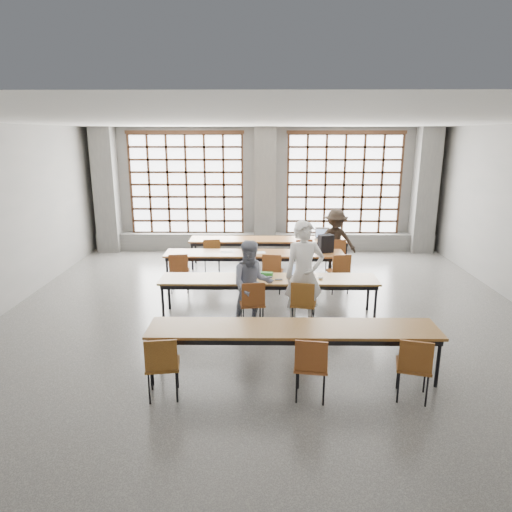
{
  "coord_description": "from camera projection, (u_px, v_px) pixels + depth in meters",
  "views": [
    {
      "loc": [
        -0.11,
        -7.69,
        3.31
      ],
      "look_at": [
        -0.2,
        0.4,
        1.13
      ],
      "focal_mm": 32.0,
      "sensor_mm": 36.0,
      "label": 1
    }
  ],
  "objects": [
    {
      "name": "desk_row_b",
      "position": [
        254.0,
        255.0,
        10.24
      ],
      "size": [
        4.0,
        0.7,
        0.73
      ],
      "color": "brown",
      "rests_on": "floor"
    },
    {
      "name": "student_back",
      "position": [
        335.0,
        241.0,
        11.05
      ],
      "size": [
        1.04,
        0.63,
        1.56
      ],
      "primitive_type": "imported",
      "rotation": [
        0.0,
        0.0,
        0.05
      ],
      "color": "black",
      "rests_on": "floor"
    },
    {
      "name": "laptop_back",
      "position": [
        322.0,
        236.0,
        11.64
      ],
      "size": [
        0.4,
        0.36,
        0.26
      ],
      "color": "#ABABB0",
      "rests_on": "desk_row_a"
    },
    {
      "name": "mouse",
      "position": [
        320.0,
        278.0,
        8.37
      ],
      "size": [
        0.11,
        0.09,
        0.04
      ],
      "primitive_type": "ellipsoid",
      "rotation": [
        0.0,
        0.0,
        0.36
      ],
      "color": "silver",
      "rests_on": "desk_row_c"
    },
    {
      "name": "paper_sheet_c",
      "position": [
        259.0,
        253.0,
        10.22
      ],
      "size": [
        0.33,
        0.26,
        0.0
      ],
      "primitive_type": "cube",
      "rotation": [
        0.0,
        0.0,
        0.18
      ],
      "color": "silver",
      "rests_on": "desk_row_b"
    },
    {
      "name": "chair_mid_centre",
      "position": [
        272.0,
        269.0,
        9.66
      ],
      "size": [
        0.47,
        0.47,
        0.88
      ],
      "color": "brown",
      "rests_on": "floor"
    },
    {
      "name": "desk_row_c",
      "position": [
        269.0,
        282.0,
        8.42
      ],
      "size": [
        4.0,
        0.7,
        0.73
      ],
      "color": "brown",
      "rests_on": "floor"
    },
    {
      "name": "wall_back",
      "position": [
        265.0,
        190.0,
        13.14
      ],
      "size": [
        10.0,
        0.0,
        10.0
      ],
      "primitive_type": "plane",
      "rotation": [
        1.57,
        0.0,
        0.0
      ],
      "color": "slate",
      "rests_on": "floor"
    },
    {
      "name": "chair_near_right",
      "position": [
        414.0,
        363.0,
        5.71
      ],
      "size": [
        0.51,
        0.52,
        0.88
      ],
      "color": "brown",
      "rests_on": "floor"
    },
    {
      "name": "column_left",
      "position": [
        107.0,
        191.0,
        12.92
      ],
      "size": [
        0.6,
        0.55,
        3.5
      ],
      "primitive_type": "cube",
      "color": "#575754",
      "rests_on": "floor"
    },
    {
      "name": "chair_front_left",
      "position": [
        253.0,
        300.0,
        7.85
      ],
      "size": [
        0.48,
        0.48,
        0.88
      ],
      "color": "brown",
      "rests_on": "floor"
    },
    {
      "name": "green_box",
      "position": [
        266.0,
        275.0,
        8.47
      ],
      "size": [
        0.26,
        0.13,
        0.09
      ],
      "primitive_type": "cube",
      "rotation": [
        0.0,
        0.0,
        -0.16
      ],
      "color": "#2A812D",
      "rests_on": "desk_row_c"
    },
    {
      "name": "desk_row_a",
      "position": [
        269.0,
        241.0,
        11.58
      ],
      "size": [
        4.0,
        0.7,
        0.73
      ],
      "color": "brown",
      "rests_on": "floor"
    },
    {
      "name": "chair_mid_left",
      "position": [
        179.0,
        269.0,
        9.68
      ],
      "size": [
        0.46,
        0.47,
        0.88
      ],
      "color": "brown",
      "rests_on": "floor"
    },
    {
      "name": "window_left",
      "position": [
        187.0,
        185.0,
        13.05
      ],
      "size": [
        3.32,
        0.12,
        3.0
      ],
      "color": "white",
      "rests_on": "wall_back"
    },
    {
      "name": "chair_near_mid",
      "position": [
        311.0,
        362.0,
        5.72
      ],
      "size": [
        0.48,
        0.48,
        0.88
      ],
      "color": "brown",
      "rests_on": "floor"
    },
    {
      "name": "phone",
      "position": [
        279.0,
        280.0,
        8.31
      ],
      "size": [
        0.14,
        0.07,
        0.01
      ],
      "primitive_type": "cube",
      "rotation": [
        0.0,
        0.0,
        0.11
      ],
      "color": "black",
      "rests_on": "desk_row_c"
    },
    {
      "name": "student_female",
      "position": [
        252.0,
        284.0,
        7.92
      ],
      "size": [
        0.83,
        0.68,
        1.56
      ],
      "primitive_type": "imported",
      "rotation": [
        0.0,
        0.0,
        0.13
      ],
      "color": "navy",
      "rests_on": "floor"
    },
    {
      "name": "chair_near_left",
      "position": [
        162.0,
        361.0,
        5.74
      ],
      "size": [
        0.48,
        0.48,
        0.88
      ],
      "color": "brown",
      "rests_on": "floor"
    },
    {
      "name": "laptop_front",
      "position": [
        298.0,
        273.0,
        8.49
      ],
      "size": [
        0.37,
        0.32,
        0.26
      ],
      "color": "#B4B3B8",
      "rests_on": "desk_row_c"
    },
    {
      "name": "desk_row_d",
      "position": [
        293.0,
        332.0,
        6.29
      ],
      "size": [
        4.0,
        0.7,
        0.73
      ],
      "color": "brown",
      "rests_on": "floor"
    },
    {
      "name": "wall_front",
      "position": [
        281.0,
        425.0,
        2.52
      ],
      "size": [
        10.0,
        0.0,
        10.0
      ],
      "primitive_type": "plane",
      "rotation": [
        -1.57,
        0.0,
        0.0
      ],
      "color": "slate",
      "rests_on": "floor"
    },
    {
      "name": "sill_ledge",
      "position": [
        265.0,
        242.0,
        13.34
      ],
      "size": [
        9.8,
        0.35,
        0.5
      ],
      "primitive_type": "cube",
      "color": "#575754",
      "rests_on": "floor"
    },
    {
      "name": "chair_back_right",
      "position": [
        336.0,
        253.0,
        10.99
      ],
      "size": [
        0.46,
        0.47,
        0.88
      ],
      "color": "brown",
      "rests_on": "floor"
    },
    {
      "name": "chair_mid_right",
      "position": [
        339.0,
        269.0,
        9.65
      ],
      "size": [
        0.49,
        0.49,
        0.88
      ],
      "color": "brown",
      "rests_on": "floor"
    },
    {
      "name": "chair_back_mid",
      "position": [
        303.0,
        252.0,
        11.0
      ],
      "size": [
        0.47,
        0.48,
        0.88
      ],
      "color": "brown",
      "rests_on": "floor"
    },
    {
      "name": "plastic_bag",
      "position": [
        304.0,
        233.0,
        11.57
      ],
      "size": [
        0.29,
        0.25,
        0.29
      ],
      "primitive_type": "ellipsoid",
      "rotation": [
        0.0,
        0.0,
        -0.18
      ],
      "color": "white",
      "rests_on": "desk_row_a"
    },
    {
      "name": "red_pouch",
      "position": [
        163.0,
        361.0,
        5.82
      ],
      "size": [
        0.21,
        0.13,
        0.06
      ],
      "primitive_type": "cube",
      "rotation": [
        0.0,
        0.0,
        -0.27
      ],
      "color": "maroon",
      "rests_on": "chair_near_left"
    },
    {
      "name": "column_right",
      "position": [
        425.0,
        191.0,
        12.82
      ],
      "size": [
        0.6,
        0.55,
        3.5
      ],
      "primitive_type": "cube",
      "color": "#575754",
      "rests_on": "floor"
    },
    {
      "name": "column_mid",
      "position": [
        265.0,
        191.0,
        12.87
      ],
      "size": [
        0.6,
        0.55,
        3.5
      ],
      "primitive_type": "cube",
      "color": "#575754",
      "rests_on": "floor"
    },
    {
      "name": "floor",
      "position": [
        267.0,
        322.0,
        8.28
      ],
      "size": [
        11.0,
        11.0,
        0.0
      ],
      "primitive_type": "plane",
      "color": "#484846",
      "rests_on": "ground"
    },
    {
      "name": "ceiling",
      "position": [
        268.0,
        121.0,
        7.37
      ],
      "size": [
        11.0,
        11.0,
        0.0
      ],
      "primitive_type": "plane",
      "rotation": [
        3.14,
        0.0,
        0.0
      ],
      "color": "silver",
      "rests_on": "floor"
    },
    {
      "name": "paper_sheet_a",
      "position": [
        228.0,
        252.0,
        10.28
      ],
      "size": [
        0.35,
        0.29,
        0.0
      ],
      "primitive_type": "cube",
      "rotation": [
        0.0,
        0.0,
        0.31
      ],
      "color": "silver",
      "rests_on": "desk_row_b"
    },
    {
      "name": "student_male",
      "position": [
        304.0,
        275.0,
        7.86
      ],
      "size": [
        0.76,
        0.57,
        1.9
      ],
      "primitive_type": "imported",
      "rotation": [
        0.0,
        0.0,
        0.17
      ],
      "color": "white",
      "rests_on": "floor"
    },
    {
      "name": "backpack",
      "position": [
        326.0,
        244.0,
        10.2
      ],
      "size": [
        0.37,
        0.29,
        0.4
      ],
      "primitive_type": "cube",
      "rotation": [
        0.0,
        0.0,
        0.34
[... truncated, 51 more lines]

